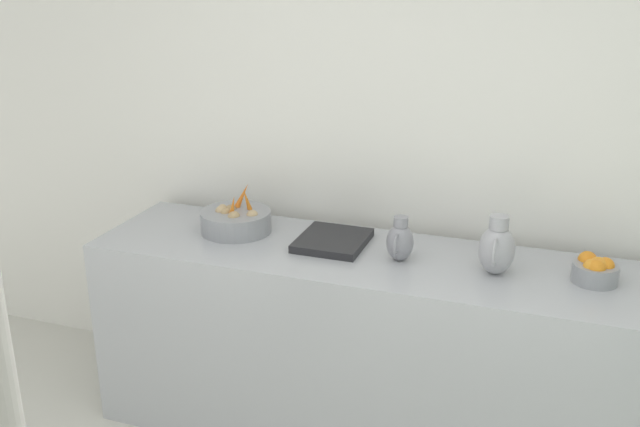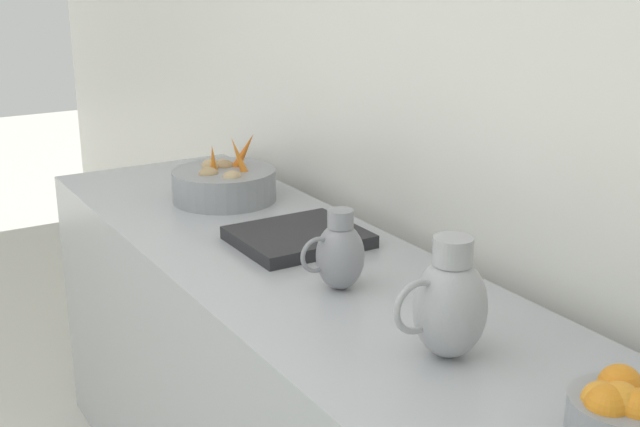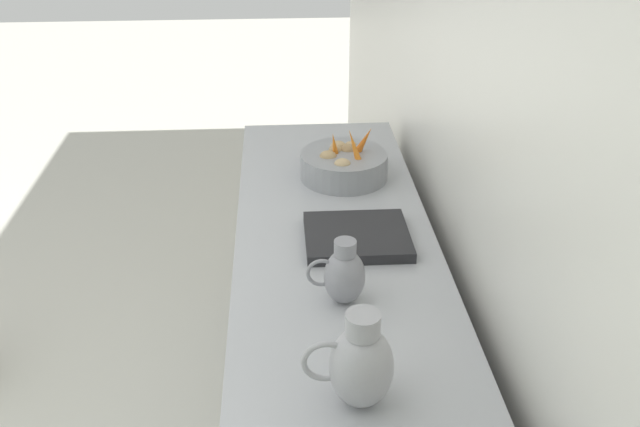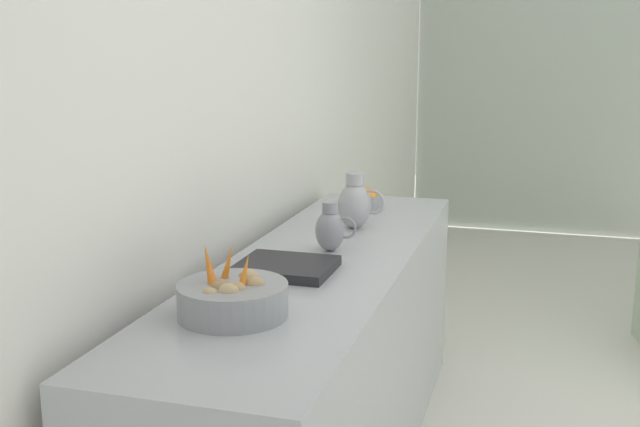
{
  "view_description": "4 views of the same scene",
  "coord_description": "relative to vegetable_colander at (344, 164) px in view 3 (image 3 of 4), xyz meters",
  "views": [
    {
      "loc": [
        1.32,
        0.66,
        2.18
      ],
      "look_at": [
        -1.44,
        -0.33,
        1.13
      ],
      "focal_mm": 40.31,
      "sensor_mm": 36.0,
      "label": 1
    },
    {
      "loc": [
        -0.49,
        1.6,
        1.73
      ],
      "look_at": [
        -1.5,
        -0.08,
        1.1
      ],
      "focal_mm": 46.99,
      "sensor_mm": 36.0,
      "label": 2
    },
    {
      "loc": [
        -1.33,
        1.67,
        2.12
      ],
      "look_at": [
        -1.44,
        -0.2,
        1.1
      ],
      "focal_mm": 39.47,
      "sensor_mm": 36.0,
      "label": 3
    },
    {
      "loc": [
        -0.7,
        -2.85,
        1.73
      ],
      "look_at": [
        -1.46,
        -0.25,
        1.14
      ],
      "focal_mm": 43.05,
      "sensor_mm": 36.0,
      "label": 4
    }
  ],
  "objects": [
    {
      "name": "counter_sink_basin",
      "position": [
        0.0,
        0.49,
        -0.04
      ],
      "size": [
        0.34,
        0.3,
        0.04
      ],
      "primitive_type": "cube",
      "color": "#232326",
      "rests_on": "prep_counter"
    },
    {
      "name": "vegetable_colander",
      "position": [
        0.0,
        0.0,
        0.0
      ],
      "size": [
        0.34,
        0.34,
        0.22
      ],
      "color": "gray",
      "rests_on": "prep_counter"
    },
    {
      "name": "metal_pitcher_tall",
      "position": [
        0.08,
        1.23,
        0.06
      ],
      "size": [
        0.21,
        0.15,
        0.25
      ],
      "color": "#A3A3A8",
      "rests_on": "prep_counter"
    },
    {
      "name": "metal_pitcher_short",
      "position": [
        0.08,
        0.82,
        0.03
      ],
      "size": [
        0.17,
        0.12,
        0.2
      ],
      "color": "gray",
      "rests_on": "prep_counter"
    },
    {
      "name": "prep_counter",
      "position": [
        0.07,
        0.72,
        -0.52
      ],
      "size": [
        0.67,
        2.6,
        0.93
      ],
      "primitive_type": "cube",
      "color": "#ADAFB5",
      "rests_on": "ground_plane"
    },
    {
      "name": "tile_wall_left",
      "position": [
        -0.37,
        1.22,
        0.51
      ],
      "size": [
        0.1,
        8.31,
        3.0
      ],
      "primitive_type": "cube",
      "color": "white",
      "rests_on": "ground_plane"
    }
  ]
}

